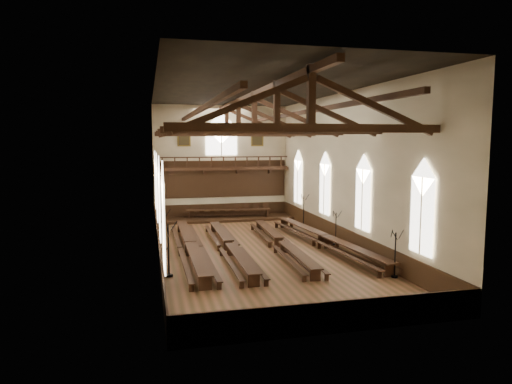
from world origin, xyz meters
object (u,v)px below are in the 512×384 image
refectory_row_a (191,245)px  candelabrum_left_near (169,260)px  refectory_row_c (282,242)px  dais (228,218)px  candelabrum_right_near (395,263)px  candelabrum_left_mid (164,237)px  candelabrum_right_mid (336,235)px  candelabrum_right_far (303,217)px  refectory_row_b (230,245)px  high_table (228,210)px  refectory_row_d (325,238)px  candelabrum_left_far (161,220)px

refectory_row_a → candelabrum_left_near: bearing=-108.9°
refectory_row_a → refectory_row_c: (5.71, -0.22, -0.06)m
dais → candelabrum_left_near: 17.06m
candelabrum_left_near → candelabrum_right_near: bearing=-14.1°
candelabrum_left_mid → refectory_row_a: bearing=-47.4°
candelabrum_right_mid → candelabrum_right_far: 6.43m
refectory_row_b → high_table: bearing=80.4°
refectory_row_d → candelabrum_left_mid: candelabrum_left_mid is taller
refectory_row_a → refectory_row_d: size_ratio=0.99×
candelabrum_left_mid → candelabrum_right_mid: 11.19m
refectory_row_c → candelabrum_left_mid: (-7.22, 1.86, 0.29)m
candelabrum_right_far → refectory_row_a: bearing=-145.1°
refectory_row_d → refectory_row_c: bearing=-177.1°
refectory_row_d → candelabrum_left_mid: (-10.21, 1.71, 0.22)m
candelabrum_left_far → candelabrum_right_far: 11.14m
candelabrum_left_near → dais: bearing=69.8°
candelabrum_left_mid → candelabrum_right_mid: bearing=-7.1°
refectory_row_b → candelabrum_left_far: (-3.88, 7.96, 0.33)m
refectory_row_c → refectory_row_d: bearing=2.9°
refectory_row_a → candelabrum_right_far: (9.60, 6.69, 0.25)m
high_table → candelabrum_left_near: size_ratio=2.60×
high_table → candelabrum_left_far: size_ratio=2.65×
high_table → candelabrum_right_near: (5.22, -18.79, -0.05)m
candelabrum_right_far → candelabrum_left_far: bearing=175.0°
refectory_row_c → candelabrum_right_mid: (3.88, 0.48, 0.19)m
refectory_row_b → candelabrum_left_mid: candelabrum_left_mid is taller
dais → high_table: bearing=-81.1°
refectory_row_d → candelabrum_right_far: candelabrum_right_far is taller
high_table → candelabrum_left_far: 7.08m
candelabrum_left_near → candelabrum_left_mid: (0.00, 6.02, -0.08)m
refectory_row_a → candelabrum_left_mid: size_ratio=5.62×
high_table → candelabrum_right_mid: (5.22, -11.35, -0.10)m
candelabrum_right_far → refectory_row_d: bearing=-97.5°
refectory_row_c → candelabrum_left_far: 10.70m
candelabrum_right_mid → high_table: bearing=114.7°
refectory_row_a → refectory_row_d: refectory_row_d is taller
refectory_row_b → candelabrum_right_mid: size_ratio=6.20×
refectory_row_b → candelabrum_left_mid: bearing=153.6°
refectory_row_c → candelabrum_left_far: candelabrum_left_far is taller
candelabrum_right_near → candelabrum_left_mid: bearing=141.6°
candelabrum_left_far → refectory_row_b: bearing=-64.0°
refectory_row_a → candelabrum_right_mid: size_ratio=6.41×
refectory_row_d → dais: refectory_row_d is taller
candelabrum_left_far → candelabrum_right_mid: candelabrum_left_far is taller
candelabrum_right_far → candelabrum_right_mid: bearing=-90.0°
refectory_row_d → refectory_row_a: bearing=179.5°
refectory_row_c → high_table: high_table is taller
refectory_row_a → candelabrum_right_far: bearing=34.9°
refectory_row_a → candelabrum_left_mid: (-1.50, 1.63, 0.23)m
refectory_row_c → candelabrum_right_near: 7.97m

